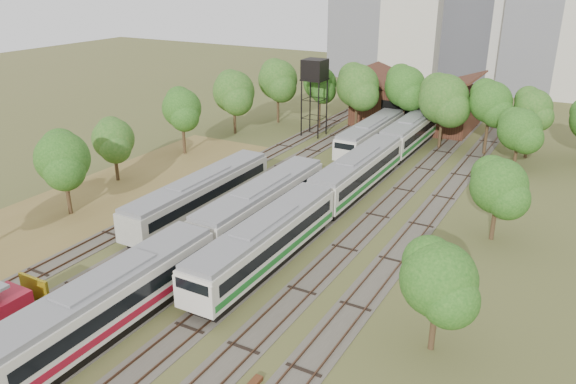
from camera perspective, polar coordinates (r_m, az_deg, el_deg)
The scene contains 12 objects.
ground at distance 35.53m, azimuth -15.91°, elevation -14.91°, with size 240.00×240.00×0.00m, color #475123.
dry_grass_patch at distance 52.29m, azimuth -23.94°, elevation -3.60°, with size 14.00×60.00×0.04m, color brown.
tracks at distance 53.61m, azimuth 2.43°, elevation -1.00°, with size 24.60×80.00×0.19m.
railcar_red_set at distance 41.54m, azimuth -9.07°, elevation -5.35°, with size 3.06×34.58×3.79m.
railcar_green_set at distance 55.89m, azimuth 7.09°, elevation 1.95°, with size 3.03×52.07×3.75m.
railcar_rear at distance 69.44m, azimuth 8.41°, elevation 5.72°, with size 2.86×16.08×3.53m.
old_grey_coach at distance 50.72m, azimuth -8.84°, elevation -0.26°, with size 2.91×18.00×3.59m.
water_tower at distance 73.87m, azimuth 2.73°, elevation 12.12°, with size 2.89×2.89×10.03m.
maintenance_shed at distance 82.34m, azimuth 12.88°, elevation 8.68°, with size 16.45×11.55×7.58m.
tree_band_left at distance 57.37m, azimuth -19.21°, elevation 4.82°, with size 7.40×56.75×8.44m.
tree_band_far at distance 73.00m, azimuth 13.61°, elevation 9.54°, with size 49.69×8.71×9.35m.
tree_band_right at distance 49.69m, azimuth 20.44°, elevation 1.36°, with size 5.86×40.49×6.94m.
Camera 1 is at (21.59, -19.18, 20.70)m, focal length 35.00 mm.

